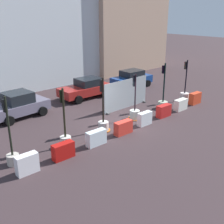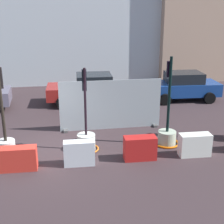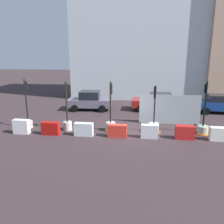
% 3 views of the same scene
% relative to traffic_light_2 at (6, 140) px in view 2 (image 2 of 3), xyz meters
% --- Properties ---
extents(ground_plane, '(120.00, 120.00, 0.00)m').
position_rel_traffic_light_2_xyz_m(ground_plane, '(1.48, 0.00, -0.57)').
color(ground_plane, '#372A2C').
extents(traffic_light_2, '(0.82, 0.82, 3.21)m').
position_rel_traffic_light_2_xyz_m(traffic_light_2, '(0.00, 0.00, 0.00)').
color(traffic_light_2, beige).
rests_on(traffic_light_2, ground_plane).
extents(traffic_light_3, '(0.91, 0.91, 3.00)m').
position_rel_traffic_light_2_xyz_m(traffic_light_3, '(2.78, 0.02, -0.11)').
color(traffic_light_3, silver).
rests_on(traffic_light_3, ground_plane).
extents(traffic_light_4, '(0.97, 0.97, 3.31)m').
position_rel_traffic_light_2_xyz_m(traffic_light_4, '(5.82, 0.02, -0.10)').
color(traffic_light_4, '#AAB79F').
rests_on(traffic_light_4, ground_plane).
extents(construction_barrier_3, '(1.16, 0.46, 0.77)m').
position_rel_traffic_light_2_xyz_m(construction_barrier_3, '(0.54, -1.14, -0.19)').
color(construction_barrier_3, red).
rests_on(construction_barrier_3, ground_plane).
extents(construction_barrier_4, '(1.01, 0.40, 0.83)m').
position_rel_traffic_light_2_xyz_m(construction_barrier_4, '(2.45, -1.12, -0.16)').
color(construction_barrier_4, silver).
rests_on(construction_barrier_4, ground_plane).
extents(construction_barrier_5, '(1.10, 0.50, 0.81)m').
position_rel_traffic_light_2_xyz_m(construction_barrier_5, '(4.51, -1.04, -0.17)').
color(construction_barrier_5, red).
rests_on(construction_barrier_5, ground_plane).
extents(construction_barrier_6, '(1.10, 0.48, 0.79)m').
position_rel_traffic_light_2_xyz_m(construction_barrier_6, '(6.46, -1.08, -0.18)').
color(construction_barrier_6, white).
rests_on(construction_barrier_6, ground_plane).
extents(car_blue_estate, '(4.01, 2.23, 1.55)m').
position_rel_traffic_light_2_xyz_m(car_blue_estate, '(8.67, 5.72, 0.20)').
color(car_blue_estate, navy).
rests_on(car_blue_estate, ground_plane).
extents(car_red_compact, '(4.35, 2.36, 1.56)m').
position_rel_traffic_light_2_xyz_m(car_red_compact, '(3.47, 5.99, 0.20)').
color(car_red_compact, maroon).
rests_on(car_red_compact, ground_plane).
extents(site_fence_panel, '(4.27, 0.50, 2.11)m').
position_rel_traffic_light_2_xyz_m(site_fence_panel, '(4.00, 1.96, 0.44)').
color(site_fence_panel, '#9AA5AA').
rests_on(site_fence_panel, ground_plane).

